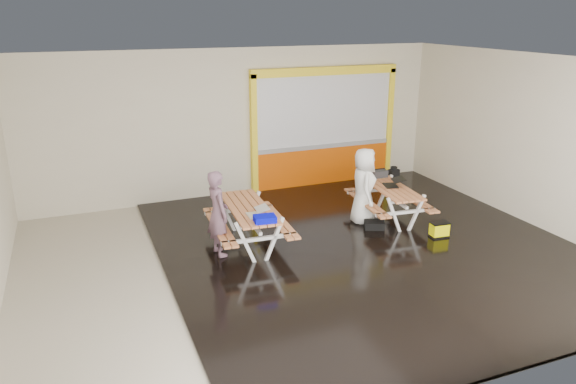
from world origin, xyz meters
name	(u,v)px	position (x,y,z in m)	size (l,w,h in m)	color
room	(307,166)	(0.00, 0.00, 1.75)	(10.02, 8.02, 3.52)	#B8AF9C
deck	(367,247)	(1.25, 0.00, 0.03)	(7.50, 7.98, 0.05)	black
kiosk	(324,130)	(2.20, 3.93, 1.44)	(3.88, 0.16, 3.00)	#D34E04
picnic_table_left	(249,216)	(-0.80, 0.90, 0.62)	(1.49, 2.11, 0.81)	#CC7D4C
picnic_table_right	(390,194)	(2.40, 1.09, 0.59)	(1.49, 2.04, 0.77)	#CC7D4C
person_left	(218,213)	(-1.44, 0.67, 0.85)	(0.58, 0.38, 1.58)	#694A59
person_right	(364,187)	(1.81, 1.17, 0.81)	(0.80, 0.52, 1.63)	white
laptop_left	(257,213)	(-0.80, 0.40, 0.86)	(0.39, 0.35, 0.16)	silver
laptop_right	(393,183)	(2.48, 1.10, 0.83)	(0.50, 0.46, 0.17)	black
blue_pouch	(265,219)	(-0.77, 0.06, 0.87)	(0.37, 0.26, 0.11)	#0204C3
toolbox	(379,174)	(2.53, 1.75, 0.85)	(0.35, 0.18, 0.20)	black
backpack	(393,176)	(3.01, 1.92, 0.71)	(0.27, 0.20, 0.41)	black
dark_case	(374,225)	(1.83, 0.71, 0.13)	(0.40, 0.30, 0.15)	black
fluke_bag	(439,230)	(2.79, -0.15, 0.20)	(0.37, 0.26, 0.31)	black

